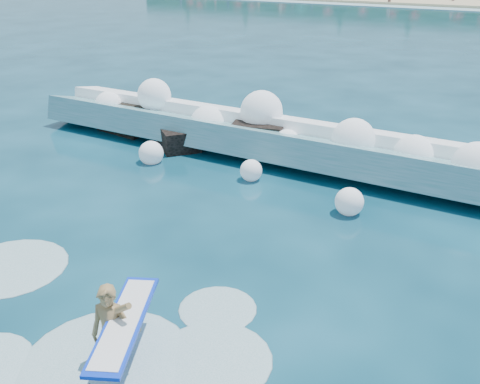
{
  "coord_description": "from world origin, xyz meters",
  "views": [
    {
      "loc": [
        7.44,
        -8.3,
        6.54
      ],
      "look_at": [
        1.5,
        2.0,
        1.2
      ],
      "focal_mm": 40.0,
      "sensor_mm": 36.0,
      "label": 1
    }
  ],
  "objects": [
    {
      "name": "breaking_wave",
      "position": [
        -0.45,
        7.68,
        0.57
      ],
      "size": [
        18.98,
        2.91,
        1.64
      ],
      "color": "teal",
      "rests_on": "ground"
    },
    {
      "name": "surfer_with_board",
      "position": [
        1.98,
        -3.08,
        0.7
      ],
      "size": [
        1.65,
        3.0,
        1.89
      ],
      "color": "#9A7748",
      "rests_on": "ground"
    },
    {
      "name": "wave_spray",
      "position": [
        -0.2,
        7.47,
        1.01
      ],
      "size": [
        15.23,
        4.77,
        2.21
      ],
      "color": "white",
      "rests_on": "ground"
    },
    {
      "name": "surf_foam",
      "position": [
        1.14,
        -2.77,
        0.0
      ],
      "size": [
        9.59,
        5.16,
        0.15
      ],
      "color": "silver",
      "rests_on": "ground"
    },
    {
      "name": "ground",
      "position": [
        0.0,
        0.0,
        0.0
      ],
      "size": [
        200.0,
        200.0,
        0.0
      ],
      "primitive_type": "plane",
      "color": "#072F3E",
      "rests_on": "ground"
    },
    {
      "name": "rock_cluster",
      "position": [
        -4.12,
        7.4,
        0.4
      ],
      "size": [
        7.96,
        3.16,
        1.28
      ],
      "color": "black",
      "rests_on": "ground"
    }
  ]
}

